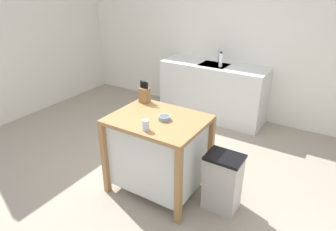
% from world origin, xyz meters
% --- Properties ---
extents(ground_plane, '(6.92, 6.92, 0.00)m').
position_xyz_m(ground_plane, '(0.00, 0.00, 0.00)').
color(ground_plane, gray).
rests_on(ground_plane, ground).
extents(wall_back, '(5.92, 0.10, 2.60)m').
position_xyz_m(wall_back, '(0.00, 2.30, 1.30)').
color(wall_back, silver).
rests_on(wall_back, ground).
extents(wall_left, '(0.10, 2.90, 2.60)m').
position_xyz_m(wall_left, '(-2.96, 0.85, 1.30)').
color(wall_left, silver).
rests_on(wall_left, ground).
extents(kitchen_island, '(0.98, 0.76, 0.88)m').
position_xyz_m(kitchen_island, '(0.13, -0.14, 0.50)').
color(kitchen_island, '#9E7042').
rests_on(kitchen_island, ground).
extents(knife_block, '(0.11, 0.09, 0.25)m').
position_xyz_m(knife_block, '(-0.24, 0.14, 0.98)').
color(knife_block, olive).
rests_on(knife_block, kitchen_island).
extents(bowl_ceramic_wide, '(0.13, 0.13, 0.05)m').
position_xyz_m(bowl_ceramic_wide, '(0.21, -0.14, 0.91)').
color(bowl_ceramic_wide, gray).
rests_on(bowl_ceramic_wide, kitchen_island).
extents(drinking_cup, '(0.07, 0.07, 0.11)m').
position_xyz_m(drinking_cup, '(0.18, -0.42, 0.94)').
color(drinking_cup, silver).
rests_on(drinking_cup, kitchen_island).
extents(trash_bin, '(0.36, 0.28, 0.63)m').
position_xyz_m(trash_bin, '(0.85, -0.06, 0.32)').
color(trash_bin, '#B7B2A8').
rests_on(trash_bin, ground).
extents(sink_counter, '(1.72, 0.60, 0.92)m').
position_xyz_m(sink_counter, '(-0.17, 1.95, 0.46)').
color(sink_counter, silver).
rests_on(sink_counter, ground).
extents(sink_faucet, '(0.02, 0.02, 0.22)m').
position_xyz_m(sink_faucet, '(-0.17, 2.09, 1.03)').
color(sink_faucet, '#B7BCC1').
rests_on(sink_faucet, sink_counter).
extents(bottle_hand_soap, '(0.06, 0.06, 0.24)m').
position_xyz_m(bottle_hand_soap, '(-0.04, 1.86, 1.03)').
color(bottle_hand_soap, white).
rests_on(bottle_hand_soap, sink_counter).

